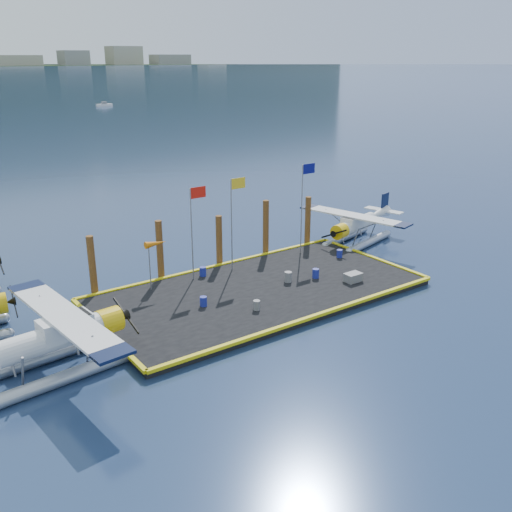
{
  "coord_description": "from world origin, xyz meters",
  "views": [
    {
      "loc": [
        -19.17,
        -26.47,
        14.06
      ],
      "look_at": [
        1.19,
        2.0,
        1.74
      ],
      "focal_mm": 40.0,
      "sensor_mm": 36.0,
      "label": 1
    }
  ],
  "objects_px": {
    "seaplane_d": "(355,227)",
    "windsock": "(156,245)",
    "drum_3": "(257,305)",
    "piling_0": "(92,268)",
    "drum_0": "(203,301)",
    "piling_4": "(308,222)",
    "piling_1": "(160,252)",
    "seaplane_a": "(58,340)",
    "crate": "(353,277)",
    "flagpole_yellow": "(234,210)",
    "drum_4": "(339,254)",
    "flagpole_red": "(194,219)",
    "drum_1": "(288,277)",
    "piling_2": "(219,242)",
    "drum_5": "(203,272)",
    "drum_2": "(316,273)",
    "piling_3": "(266,229)",
    "flagpole_blue": "(304,195)"
  },
  "relations": [
    {
      "from": "drum_5",
      "to": "drum_0",
      "type": "bearing_deg",
      "value": -120.11
    },
    {
      "from": "seaplane_a",
      "to": "seaplane_d",
      "type": "height_order",
      "value": "seaplane_a"
    },
    {
      "from": "drum_5",
      "to": "seaplane_a",
      "type": "bearing_deg",
      "value": -152.32
    },
    {
      "from": "drum_1",
      "to": "piling_2",
      "type": "relative_size",
      "value": 0.18
    },
    {
      "from": "seaplane_d",
      "to": "drum_2",
      "type": "distance_m",
      "value": 9.13
    },
    {
      "from": "drum_4",
      "to": "flagpole_blue",
      "type": "distance_m",
      "value": 4.89
    },
    {
      "from": "drum_0",
      "to": "drum_4",
      "type": "relative_size",
      "value": 1.01
    },
    {
      "from": "crate",
      "to": "flagpole_yellow",
      "type": "height_order",
      "value": "flagpole_yellow"
    },
    {
      "from": "drum_0",
      "to": "piling_4",
      "type": "xyz_separation_m",
      "value": [
        12.63,
        5.62,
        1.31
      ]
    },
    {
      "from": "drum_1",
      "to": "piling_4",
      "type": "distance_m",
      "value": 8.49
    },
    {
      "from": "piling_1",
      "to": "drum_0",
      "type": "bearing_deg",
      "value": -91.29
    },
    {
      "from": "seaplane_a",
      "to": "seaplane_d",
      "type": "relative_size",
      "value": 1.13
    },
    {
      "from": "drum_4",
      "to": "piling_0",
      "type": "height_order",
      "value": "piling_0"
    },
    {
      "from": "flagpole_red",
      "to": "flagpole_yellow",
      "type": "bearing_deg",
      "value": 0.0
    },
    {
      "from": "piling_3",
      "to": "piling_4",
      "type": "distance_m",
      "value": 4.0
    },
    {
      "from": "crate",
      "to": "piling_0",
      "type": "bearing_deg",
      "value": 150.77
    },
    {
      "from": "drum_0",
      "to": "windsock",
      "type": "xyz_separation_m",
      "value": [
        -0.9,
        4.02,
        2.54
      ]
    },
    {
      "from": "flagpole_red",
      "to": "piling_2",
      "type": "bearing_deg",
      "value": 29.8
    },
    {
      "from": "drum_1",
      "to": "flagpole_yellow",
      "type": "height_order",
      "value": "flagpole_yellow"
    },
    {
      "from": "drum_2",
      "to": "drum_3",
      "type": "xyz_separation_m",
      "value": [
        -6.01,
        -1.78,
        -0.03
      ]
    },
    {
      "from": "drum_0",
      "to": "windsock",
      "type": "distance_m",
      "value": 4.84
    },
    {
      "from": "piling_0",
      "to": "piling_1",
      "type": "distance_m",
      "value": 4.5
    },
    {
      "from": "flagpole_red",
      "to": "seaplane_a",
      "type": "bearing_deg",
      "value": -151.58
    },
    {
      "from": "piling_3",
      "to": "piling_0",
      "type": "bearing_deg",
      "value": 180.0
    },
    {
      "from": "seaplane_d",
      "to": "windsock",
      "type": "distance_m",
      "value": 17.16
    },
    {
      "from": "flagpole_yellow",
      "to": "piling_3",
      "type": "relative_size",
      "value": 1.44
    },
    {
      "from": "drum_2",
      "to": "piling_1",
      "type": "bearing_deg",
      "value": 143.22
    },
    {
      "from": "piling_0",
      "to": "piling_4",
      "type": "height_order",
      "value": "same"
    },
    {
      "from": "drum_3",
      "to": "drum_5",
      "type": "relative_size",
      "value": 0.92
    },
    {
      "from": "seaplane_a",
      "to": "flagpole_red",
      "type": "height_order",
      "value": "flagpole_red"
    },
    {
      "from": "drum_3",
      "to": "piling_0",
      "type": "bearing_deg",
      "value": 130.03
    },
    {
      "from": "drum_3",
      "to": "piling_4",
      "type": "bearing_deg",
      "value": 36.88
    },
    {
      "from": "flagpole_yellow",
      "to": "drum_1",
      "type": "bearing_deg",
      "value": -69.29
    },
    {
      "from": "flagpole_red",
      "to": "flagpole_yellow",
      "type": "relative_size",
      "value": 0.97
    },
    {
      "from": "piling_1",
      "to": "piling_2",
      "type": "bearing_deg",
      "value": 0.0
    },
    {
      "from": "seaplane_d",
      "to": "piling_4",
      "type": "bearing_deg",
      "value": 50.87
    },
    {
      "from": "piling_0",
      "to": "crate",
      "type": "bearing_deg",
      "value": -29.23
    },
    {
      "from": "piling_0",
      "to": "drum_0",
      "type": "bearing_deg",
      "value": -52.12
    },
    {
      "from": "seaplane_d",
      "to": "drum_4",
      "type": "distance_m",
      "value": 4.67
    },
    {
      "from": "drum_0",
      "to": "drum_1",
      "type": "distance_m",
      "value": 6.32
    },
    {
      "from": "crate",
      "to": "windsock",
      "type": "distance_m",
      "value": 12.63
    },
    {
      "from": "drum_2",
      "to": "windsock",
      "type": "height_order",
      "value": "windsock"
    },
    {
      "from": "crate",
      "to": "piling_4",
      "type": "xyz_separation_m",
      "value": [
        2.88,
        7.9,
        1.32
      ]
    },
    {
      "from": "flagpole_red",
      "to": "drum_0",
      "type": "bearing_deg",
      "value": -114.51
    },
    {
      "from": "seaplane_d",
      "to": "crate",
      "type": "relative_size",
      "value": 8.41
    },
    {
      "from": "flagpole_red",
      "to": "seaplane_d",
      "type": "bearing_deg",
      "value": -0.09
    },
    {
      "from": "piling_0",
      "to": "drum_2",
      "type": "bearing_deg",
      "value": -25.65
    },
    {
      "from": "seaplane_d",
      "to": "piling_0",
      "type": "height_order",
      "value": "piling_0"
    },
    {
      "from": "crate",
      "to": "drum_5",
      "type": "bearing_deg",
      "value": 138.82
    },
    {
      "from": "flagpole_yellow",
      "to": "piling_3",
      "type": "bearing_deg",
      "value": 22.85
    }
  ]
}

